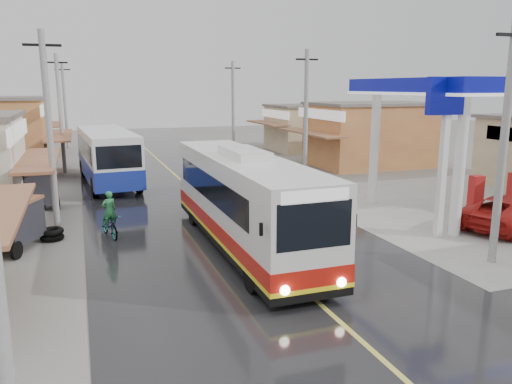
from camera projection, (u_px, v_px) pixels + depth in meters
ground at (303, 290)px, 14.62m from camera, size 120.00×120.00×0.00m
road at (193, 191)px, 28.45m from camera, size 12.00×90.00×0.02m
centre_line at (193, 191)px, 28.45m from camera, size 0.15×90.00×0.01m
shopfronts_right at (444, 184)px, 30.58m from camera, size 11.00×44.00×4.80m
utility_poles_left at (62, 196)px, 27.09m from camera, size 1.60×50.00×8.00m
utility_poles_right at (304, 183)px, 30.73m from camera, size 1.60×36.00×8.00m
coach_bus at (244, 201)px, 18.20m from camera, size 2.78×11.71×3.65m
second_bus at (107, 156)px, 30.05m from camera, size 3.33×9.94×3.24m
jeepney at (509, 212)px, 20.80m from camera, size 5.55×3.95×1.40m
cyclist at (110, 222)px, 19.62m from camera, size 1.03×1.85×1.90m
tricycle_near at (11, 222)px, 17.99m from camera, size 2.33×2.81×1.84m
tricycle_far at (40, 186)px, 24.42m from camera, size 1.92×2.45×1.88m
tyre_stack at (52, 234)px, 19.34m from camera, size 0.90×0.90×0.46m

